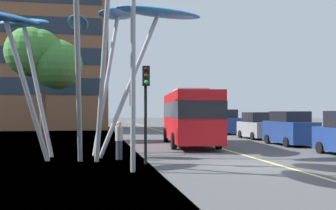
# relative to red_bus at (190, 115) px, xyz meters

# --- Properties ---
(ground) EXTENTS (120.00, 240.00, 0.10)m
(ground) POSITION_rel_red_bus_xyz_m (-0.77, -9.78, -1.97)
(ground) COLOR #4C4C4F
(red_bus) EXTENTS (3.53, 10.02, 3.52)m
(red_bus) POSITION_rel_red_bus_xyz_m (0.00, 0.00, 0.00)
(red_bus) COLOR red
(red_bus) RESTS_ON ground
(leaf_sculpture) EXTENTS (10.25, 13.41, 8.02)m
(leaf_sculpture) POSITION_rel_red_bus_xyz_m (-6.26, -6.07, 4.40)
(leaf_sculpture) COLOR #9EA0A5
(leaf_sculpture) RESTS_ON ground
(traffic_light_kerb_near) EXTENTS (0.28, 0.42, 3.97)m
(traffic_light_kerb_near) POSITION_rel_red_bus_xyz_m (-3.93, -8.79, 0.94)
(traffic_light_kerb_near) COLOR black
(traffic_light_kerb_near) RESTS_ON ground
(traffic_light_kerb_far) EXTENTS (0.28, 0.42, 3.23)m
(traffic_light_kerb_far) POSITION_rel_red_bus_xyz_m (-3.99, -3.88, 0.42)
(traffic_light_kerb_far) COLOR black
(traffic_light_kerb_far) RESTS_ON ground
(car_parked_far) EXTENTS (2.00, 4.41, 2.14)m
(car_parked_far) POSITION_rel_red_bus_xyz_m (6.23, -1.04, -0.91)
(car_parked_far) COLOR navy
(car_parked_far) RESTS_ON ground
(car_side_street) EXTENTS (1.96, 4.27, 2.06)m
(car_side_street) POSITION_rel_red_bus_xyz_m (6.53, 4.99, -0.96)
(car_side_street) COLOR gray
(car_side_street) RESTS_ON ground
(car_far_side) EXTENTS (2.09, 4.36, 2.30)m
(car_far_side) POSITION_rel_red_bus_xyz_m (6.26, 12.00, -0.85)
(car_far_side) COLOR navy
(car_far_side) RESTS_ON ground
(street_lamp) EXTENTS (1.45, 0.44, 9.04)m
(street_lamp) POSITION_rel_red_bus_xyz_m (-4.38, -10.79, 3.69)
(street_lamp) COLOR gray
(street_lamp) RESTS_ON ground
(tree_pavement_near) EXTENTS (5.53, 3.70, 8.21)m
(tree_pavement_near) POSITION_rel_red_bus_xyz_m (-9.54, 5.77, 4.15)
(tree_pavement_near) COLOR brown
(tree_pavement_near) RESTS_ON ground
(pedestrian) EXTENTS (0.34, 0.34, 1.70)m
(pedestrian) POSITION_rel_red_bus_xyz_m (-4.88, -6.90, -1.07)
(pedestrian) COLOR #2D3342
(pedestrian) RESTS_ON ground
(backdrop_building) EXTENTS (25.30, 10.78, 26.82)m
(backdrop_building) POSITION_rel_red_bus_xyz_m (-16.85, 26.87, 11.49)
(backdrop_building) COLOR brown
(backdrop_building) RESTS_ON ground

